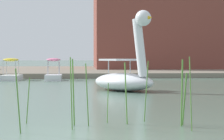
% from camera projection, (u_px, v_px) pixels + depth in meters
% --- Properties ---
extents(shore_bank_far, '(120.99, 25.34, 0.35)m').
position_uv_depth(shore_bank_far, '(78.00, 71.00, 42.42)').
color(shore_bank_far, slate).
rests_on(shore_bank_far, ground_plane).
extents(swan_boat, '(3.31, 3.64, 3.39)m').
position_uv_depth(swan_boat, '(126.00, 75.00, 18.77)').
color(swan_boat, white).
rests_on(swan_boat, ground_plane).
extents(pedal_boat_pink, '(1.03, 1.96, 1.41)m').
position_uv_depth(pedal_boat_pink, '(54.00, 74.00, 27.51)').
color(pedal_boat_pink, white).
rests_on(pedal_boat_pink, ground_plane).
extents(pedal_boat_yellow, '(1.30, 2.08, 1.40)m').
position_uv_depth(pedal_boat_yellow, '(11.00, 73.00, 27.74)').
color(pedal_boat_yellow, white).
rests_on(pedal_boat_yellow, ground_plane).
extents(apartment_block, '(22.19, 13.63, 12.79)m').
position_uv_depth(apartment_block, '(198.00, 8.00, 46.41)').
color(apartment_block, brown).
rests_on(apartment_block, shore_bank_far).
extents(reed_clump_foreground, '(3.50, 1.38, 1.46)m').
position_uv_depth(reed_clump_foreground, '(120.00, 95.00, 9.16)').
color(reed_clump_foreground, '#4C7F33').
rests_on(reed_clump_foreground, ground_plane).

